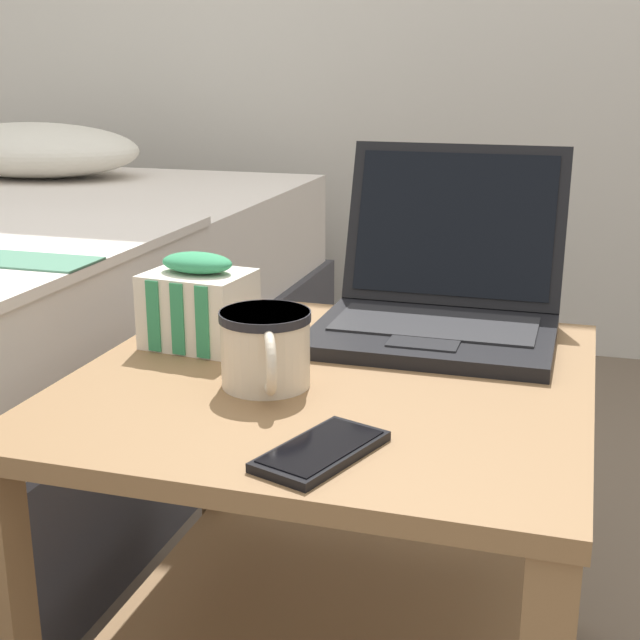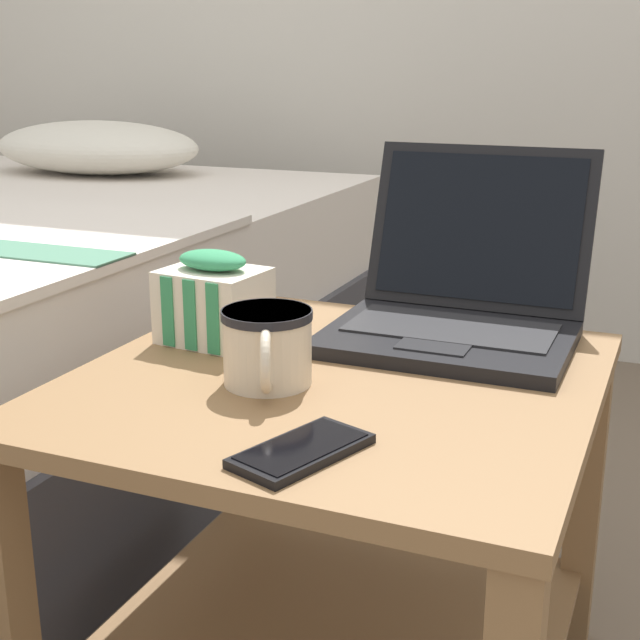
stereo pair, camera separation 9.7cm
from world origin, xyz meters
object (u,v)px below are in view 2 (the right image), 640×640
at_px(snack_bag, 214,301).
at_px(cell_phone, 302,450).
at_px(laptop, 459,300).
at_px(mug_front_left, 267,343).

height_order(snack_bag, cell_phone, snack_bag).
relative_size(laptop, mug_front_left, 2.35).
bearing_deg(mug_front_left, laptop, 60.24).
distance_m(laptop, snack_bag, 0.32).
bearing_deg(laptop, mug_front_left, -119.76).
distance_m(mug_front_left, cell_phone, 0.20).
bearing_deg(cell_phone, snack_bag, 131.75).
bearing_deg(snack_bag, mug_front_left, -41.22).
bearing_deg(mug_front_left, snack_bag, 138.78).
relative_size(mug_front_left, snack_bag, 0.99).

